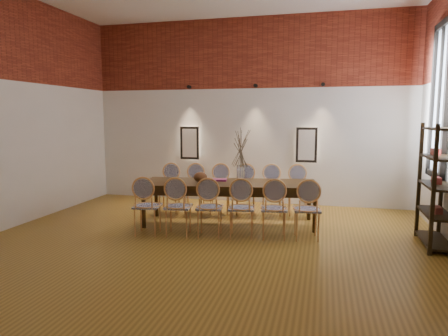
% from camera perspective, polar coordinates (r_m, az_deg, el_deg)
% --- Properties ---
extents(floor, '(7.00, 7.00, 0.02)m').
position_cam_1_polar(floor, '(5.73, -3.62, -12.04)').
color(floor, olive).
rests_on(floor, ground).
extents(wall_back, '(7.00, 0.10, 4.00)m').
position_cam_1_polar(wall_back, '(8.86, 3.35, 8.02)').
color(wall_back, silver).
rests_on(wall_back, ground).
extents(brick_band_back, '(7.00, 0.02, 1.50)m').
position_cam_1_polar(brick_band_back, '(8.89, 3.33, 16.11)').
color(brick_band_back, maroon).
rests_on(brick_band_back, ground).
extents(niche_left, '(0.36, 0.06, 0.66)m').
position_cam_1_polar(niche_left, '(9.11, -4.87, 3.59)').
color(niche_left, '#FFEAC6').
rests_on(niche_left, wall_back).
extents(niche_right, '(0.36, 0.06, 0.66)m').
position_cam_1_polar(niche_right, '(8.63, 11.72, 3.25)').
color(niche_right, '#FFEAC6').
rests_on(niche_right, wall_back).
extents(spot_fixture_left, '(0.08, 0.10, 0.08)m').
position_cam_1_polar(spot_fixture_left, '(9.09, -5.02, 11.46)').
color(spot_fixture_left, black).
rests_on(spot_fixture_left, wall_back).
extents(spot_fixture_mid, '(0.08, 0.10, 0.08)m').
position_cam_1_polar(spot_fixture_mid, '(8.72, 4.53, 11.64)').
color(spot_fixture_mid, black).
rests_on(spot_fixture_mid, wall_back).
extents(spot_fixture_right, '(0.08, 0.10, 0.08)m').
position_cam_1_polar(spot_fixture_right, '(8.59, 13.97, 11.52)').
color(spot_fixture_right, black).
rests_on(spot_fixture_right, wall_back).
extents(window_glass, '(0.02, 0.78, 2.38)m').
position_cam_1_polar(window_glass, '(7.38, 28.57, 8.46)').
color(window_glass, silver).
rests_on(window_glass, wall_right).
extents(window_frame, '(0.08, 0.90, 2.50)m').
position_cam_1_polar(window_frame, '(7.37, 28.42, 8.48)').
color(window_frame, black).
rests_on(window_frame, wall_right).
extents(window_mullion, '(0.06, 0.06, 2.40)m').
position_cam_1_polar(window_mullion, '(7.37, 28.42, 8.48)').
color(window_mullion, black).
rests_on(window_mullion, wall_right).
extents(dining_table, '(3.15, 1.42, 0.75)m').
position_cam_1_polar(dining_table, '(7.09, 0.79, -5.02)').
color(dining_table, '#38210B').
rests_on(dining_table, floor).
extents(chair_near_a, '(0.50, 0.50, 0.94)m').
position_cam_1_polar(chair_near_a, '(6.55, -10.90, -5.32)').
color(chair_near_a, tan).
rests_on(chair_near_a, floor).
extents(chair_near_b, '(0.50, 0.50, 0.94)m').
position_cam_1_polar(chair_near_b, '(6.43, -6.55, -5.48)').
color(chair_near_b, tan).
rests_on(chair_near_b, floor).
extents(chair_near_c, '(0.50, 0.50, 0.94)m').
position_cam_1_polar(chair_near_c, '(6.35, -2.06, -5.61)').
color(chair_near_c, tan).
rests_on(chair_near_c, floor).
extents(chair_near_d, '(0.50, 0.50, 0.94)m').
position_cam_1_polar(chair_near_d, '(6.30, 2.53, -5.70)').
color(chair_near_d, tan).
rests_on(chair_near_d, floor).
extents(chair_near_e, '(0.50, 0.50, 0.94)m').
position_cam_1_polar(chair_near_e, '(6.30, 7.15, -5.76)').
color(chair_near_e, tan).
rests_on(chair_near_e, floor).
extents(chair_near_f, '(0.50, 0.50, 0.94)m').
position_cam_1_polar(chair_near_f, '(6.33, 11.75, -5.79)').
color(chair_near_f, tan).
rests_on(chair_near_f, floor).
extents(chair_far_a, '(0.50, 0.50, 0.94)m').
position_cam_1_polar(chair_far_a, '(8.01, -7.82, -2.96)').
color(chair_far_a, tan).
rests_on(chair_far_a, floor).
extents(chair_far_b, '(0.50, 0.50, 0.94)m').
position_cam_1_polar(chair_far_b, '(7.91, -4.24, -3.04)').
color(chair_far_b, tan).
rests_on(chair_far_b, floor).
extents(chair_far_c, '(0.50, 0.50, 0.94)m').
position_cam_1_polar(chair_far_c, '(7.84, -0.59, -3.11)').
color(chair_far_c, tan).
rests_on(chair_far_c, floor).
extents(chair_far_d, '(0.50, 0.50, 0.94)m').
position_cam_1_polar(chair_far_d, '(7.80, 3.11, -3.17)').
color(chair_far_d, tan).
rests_on(chair_far_d, floor).
extents(chair_far_e, '(0.50, 0.50, 0.94)m').
position_cam_1_polar(chair_far_e, '(7.80, 6.83, -3.22)').
color(chair_far_e, tan).
rests_on(chair_far_e, floor).
extents(chair_far_f, '(0.50, 0.50, 0.94)m').
position_cam_1_polar(chair_far_f, '(7.83, 10.53, -3.25)').
color(chair_far_f, tan).
rests_on(chair_far_f, floor).
extents(vase, '(0.14, 0.14, 0.30)m').
position_cam_1_polar(vase, '(6.98, 2.41, -0.83)').
color(vase, silver).
rests_on(vase, dining_table).
extents(dried_branches, '(0.50, 0.50, 0.70)m').
position_cam_1_polar(dried_branches, '(6.93, 2.43, 2.85)').
color(dried_branches, '#4C412E').
rests_on(dried_branches, vase).
extents(bowl, '(0.24, 0.24, 0.18)m').
position_cam_1_polar(bowl, '(7.01, -3.39, -1.30)').
color(bowl, '#5C3216').
rests_on(bowl, dining_table).
extents(book, '(0.28, 0.22, 0.03)m').
position_cam_1_polar(book, '(7.16, -0.66, -1.71)').
color(book, '#952C6C').
rests_on(book, dining_table).
extents(shelving_rack, '(0.40, 1.01, 1.80)m').
position_cam_1_polar(shelving_rack, '(6.56, 28.25, -2.23)').
color(shelving_rack, black).
rests_on(shelving_rack, floor).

